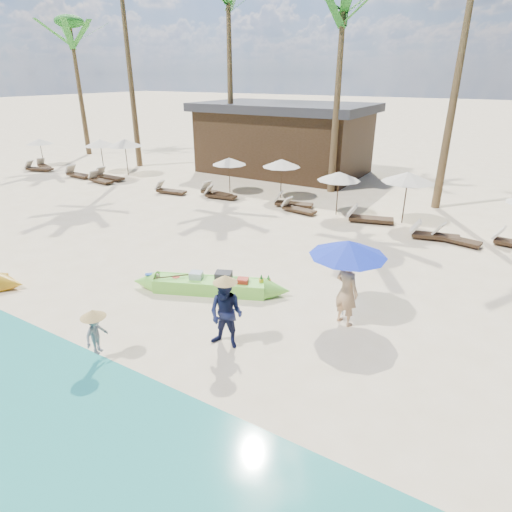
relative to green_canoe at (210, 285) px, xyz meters
The scene contains 31 objects.
ground 2.41m from the green_canoe, 33.57° to the right, with size 240.00×240.00×0.00m, color beige.
wet_sand_strip 6.64m from the green_canoe, 72.45° to the right, with size 240.00×4.50×0.01m, color tan.
green_canoe is the anchor object (origin of this frame).
tourist 4.08m from the green_canoe, ahead, with size 0.67×0.44×1.85m, color tan.
vendor_green 2.87m from the green_canoe, 45.34° to the right, with size 0.85×0.66×1.74m, color #161B3E.
vendor_yellow 3.94m from the green_canoe, 93.15° to the right, with size 0.63×0.36×0.98m, color gray.
blue_umbrella 4.26m from the green_canoe, 11.50° to the left, with size 1.98×1.98×2.13m.
resort_parasol_0 23.58m from the green_canoe, 156.46° to the left, with size 1.77×1.77×1.82m.
lounger_0_left 21.54m from the green_canoe, 158.44° to the left, with size 1.92×1.10×0.62m.
lounger_0_right 22.44m from the green_canoe, 157.00° to the left, with size 1.70×0.99×0.55m.
resort_parasol_1 18.94m from the green_canoe, 148.15° to the left, with size 2.05×2.05×2.11m.
lounger_1_left 18.08m from the green_canoe, 153.57° to the left, with size 1.95×0.67×0.65m.
lounger_1_right 16.38m from the green_canoe, 148.61° to the left, with size 2.00×0.62×0.68m.
resort_parasol_2 17.37m from the green_canoe, 144.08° to the left, with size 2.18×2.18×2.25m.
lounger_2_left 15.89m from the green_canoe, 150.72° to the left, with size 1.82×0.75×0.60m.
resort_parasol_3 11.69m from the green_canoe, 121.23° to the left, with size 1.82×1.82×1.88m.
lounger_3_left 11.79m from the green_canoe, 137.25° to the left, with size 1.79×0.77×0.59m.
lounger_3_right 10.33m from the green_canoe, 124.02° to the left, with size 1.76×0.77×0.58m.
resort_parasol_4 10.92m from the green_canoe, 106.71° to the left, with size 1.94×1.94×2.00m.
lounger_4_left 10.83m from the green_canoe, 125.24° to the left, with size 1.99×0.86×0.65m.
lounger_4_right 9.31m from the green_canoe, 101.67° to the left, with size 1.98×1.00×0.64m.
resort_parasol_5 9.23m from the green_canoe, 87.25° to the left, with size 1.92×1.92×1.98m.
lounger_5_left 8.57m from the green_canoe, 98.39° to the left, with size 1.74×0.73×0.57m.
resort_parasol_6 10.16m from the green_canoe, 70.55° to the left, with size 2.17×2.17×2.23m.
lounger_6_left 8.96m from the green_canoe, 77.00° to the left, with size 2.07×1.13×0.67m.
lounger_6_right 9.32m from the green_canoe, 58.91° to the left, with size 1.95×0.98×0.63m.
lounger_7_left 9.78m from the green_canoe, 55.05° to the left, with size 1.83×0.84×0.60m.
palm_0 27.83m from the green_canoe, 147.96° to the left, with size 2.08×2.08×9.90m.
palm_2 18.45m from the green_canoe, 121.56° to the left, with size 2.08×2.08×11.33m.
palm_3 15.46m from the green_canoe, 95.98° to the left, with size 2.08×2.08×10.52m.
pavilion_west 17.36m from the green_canoe, 110.35° to the left, with size 10.80×6.60×4.30m.
Camera 1 is at (4.95, -7.64, 5.97)m, focal length 30.00 mm.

